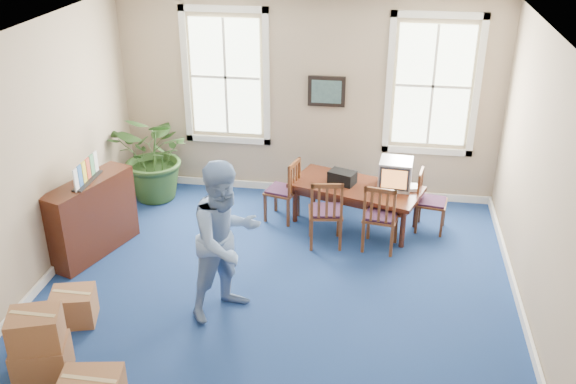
# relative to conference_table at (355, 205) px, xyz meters

# --- Properties ---
(floor) EXTENTS (6.50, 6.50, 0.00)m
(floor) POSITION_rel_conference_table_xyz_m (-0.87, -2.22, -0.32)
(floor) COLOR navy
(floor) RESTS_ON ground
(ceiling) EXTENTS (6.50, 6.50, 0.00)m
(ceiling) POSITION_rel_conference_table_xyz_m (-0.87, -2.22, 2.88)
(ceiling) COLOR white
(ceiling) RESTS_ON ground
(wall_back) EXTENTS (6.50, 0.00, 6.50)m
(wall_back) POSITION_rel_conference_table_xyz_m (-0.87, 1.03, 1.28)
(wall_back) COLOR tan
(wall_back) RESTS_ON ground
(wall_left) EXTENTS (0.00, 6.50, 6.50)m
(wall_left) POSITION_rel_conference_table_xyz_m (-3.87, -2.22, 1.28)
(wall_left) COLOR tan
(wall_left) RESTS_ON ground
(wall_right) EXTENTS (0.00, 6.50, 6.50)m
(wall_right) POSITION_rel_conference_table_xyz_m (2.13, -2.22, 1.28)
(wall_right) COLOR tan
(wall_right) RESTS_ON ground
(baseboard_back) EXTENTS (6.00, 0.04, 0.12)m
(baseboard_back) POSITION_rel_conference_table_xyz_m (-0.87, 1.00, -0.26)
(baseboard_back) COLOR white
(baseboard_back) RESTS_ON ground
(baseboard_left) EXTENTS (0.04, 6.50, 0.12)m
(baseboard_left) POSITION_rel_conference_table_xyz_m (-3.84, -2.22, -0.26)
(baseboard_left) COLOR white
(baseboard_left) RESTS_ON ground
(baseboard_right) EXTENTS (0.04, 6.50, 0.12)m
(baseboard_right) POSITION_rel_conference_table_xyz_m (2.10, -2.22, -0.26)
(baseboard_right) COLOR white
(baseboard_right) RESTS_ON ground
(window_left) EXTENTS (1.40, 0.12, 2.20)m
(window_left) POSITION_rel_conference_table_xyz_m (-2.17, 1.01, 1.58)
(window_left) COLOR white
(window_left) RESTS_ON ground
(window_right) EXTENTS (1.40, 0.12, 2.20)m
(window_right) POSITION_rel_conference_table_xyz_m (1.03, 1.01, 1.58)
(window_right) COLOR white
(window_right) RESTS_ON ground
(wall_picture) EXTENTS (0.58, 0.06, 0.48)m
(wall_picture) POSITION_rel_conference_table_xyz_m (-0.57, 0.98, 1.43)
(wall_picture) COLOR black
(wall_picture) RESTS_ON ground
(conference_table) EXTENTS (2.06, 1.40, 0.64)m
(conference_table) POSITION_rel_conference_table_xyz_m (0.00, 0.00, 0.00)
(conference_table) COLOR #451D10
(conference_table) RESTS_ON ground
(crt_tv) EXTENTS (0.50, 0.54, 0.42)m
(crt_tv) POSITION_rel_conference_table_xyz_m (0.56, 0.04, 0.53)
(crt_tv) COLOR #B7B7BC
(crt_tv) RESTS_ON conference_table
(game_console) EXTENTS (0.20, 0.23, 0.05)m
(game_console) POSITION_rel_conference_table_xyz_m (0.81, 0.00, 0.35)
(game_console) COLOR white
(game_console) RESTS_ON conference_table
(equipment_bag) EXTENTS (0.44, 0.37, 0.19)m
(equipment_bag) POSITION_rel_conference_table_xyz_m (-0.21, 0.04, 0.42)
(equipment_bag) COLOR black
(equipment_bag) RESTS_ON conference_table
(chair_near_left) EXTENTS (0.53, 0.53, 1.04)m
(chair_near_left) POSITION_rel_conference_table_xyz_m (-0.39, -0.64, 0.20)
(chair_near_left) COLOR brown
(chair_near_left) RESTS_ON ground
(chair_near_right) EXTENTS (0.52, 0.52, 1.02)m
(chair_near_right) POSITION_rel_conference_table_xyz_m (0.39, -0.64, 0.19)
(chair_near_right) COLOR brown
(chair_near_right) RESTS_ON ground
(chair_end_left) EXTENTS (0.54, 0.54, 0.98)m
(chair_end_left) POSITION_rel_conference_table_xyz_m (-1.11, 0.00, 0.17)
(chair_end_left) COLOR brown
(chair_end_left) RESTS_ON ground
(chair_end_right) EXTENTS (0.48, 0.48, 0.93)m
(chair_end_right) POSITION_rel_conference_table_xyz_m (1.11, 0.00, 0.14)
(chair_end_right) COLOR brown
(chair_end_right) RESTS_ON ground
(man) EXTENTS (1.17, 1.19, 1.93)m
(man) POSITION_rel_conference_table_xyz_m (-1.37, -2.39, 0.65)
(man) COLOR #7192C5
(man) RESTS_ON ground
(credenza) EXTENTS (0.82, 1.43, 1.08)m
(credenza) POSITION_rel_conference_table_xyz_m (-3.51, -1.38, 0.22)
(credenza) COLOR #451D10
(credenza) RESTS_ON ground
(brochure_rack) EXTENTS (0.20, 0.75, 0.32)m
(brochure_rack) POSITION_rel_conference_table_xyz_m (-3.49, -1.38, 0.92)
(brochure_rack) COLOR #99999E
(brochure_rack) RESTS_ON credenza
(potted_plant) EXTENTS (1.61, 1.49, 1.50)m
(potted_plant) POSITION_rel_conference_table_xyz_m (-3.20, 0.41, 0.43)
(potted_plant) COLOR #2B4D1F
(potted_plant) RESTS_ON ground
(cardboard_boxes) EXTENTS (1.81, 1.81, 0.84)m
(cardboard_boxes) POSITION_rel_conference_table_xyz_m (-2.79, -3.73, 0.10)
(cardboard_boxes) COLOR #9B643D
(cardboard_boxes) RESTS_ON ground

